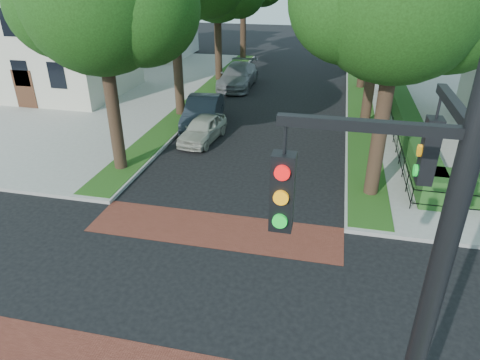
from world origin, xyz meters
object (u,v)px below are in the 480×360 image
at_px(parked_car_front, 203,129).
at_px(parked_car_rear, 238,76).
at_px(traffic_signal, 410,291).
at_px(parked_car_middle, 203,112).

height_order(parked_car_front, parked_car_rear, parked_car_rear).
xyz_separation_m(traffic_signal, parked_car_middle, (-8.49, 17.99, -3.87)).
relative_size(traffic_signal, parked_car_rear, 1.36).
xyz_separation_m(parked_car_middle, parked_car_rear, (-0.00, 8.96, 0.02)).
distance_m(parked_car_front, parked_car_rear, 11.26).
relative_size(parked_car_front, parked_car_rear, 0.67).
distance_m(parked_car_front, parked_car_middle, 2.38).
xyz_separation_m(traffic_signal, parked_car_rear, (-8.49, 26.96, -3.86)).
bearing_deg(parked_car_rear, parked_car_middle, -91.23).
bearing_deg(parked_car_front, parked_car_rear, 99.61).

